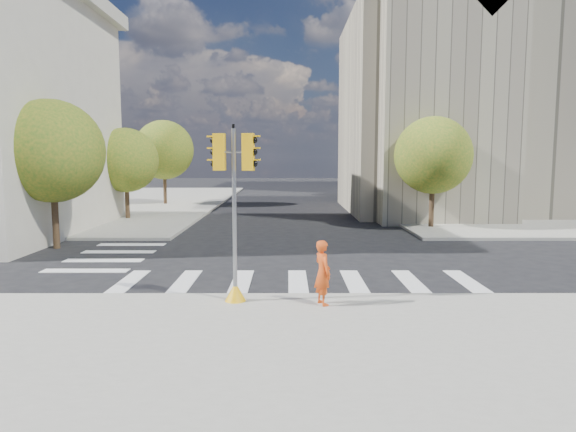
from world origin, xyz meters
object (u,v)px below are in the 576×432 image
(lamp_far, at_px, (382,150))
(lamp_near, at_px, (423,147))
(traffic_signal, at_px, (235,227))
(photographer, at_px, (323,273))

(lamp_far, bearing_deg, lamp_near, -90.00)
(lamp_far, distance_m, traffic_signal, 34.29)
(lamp_near, xyz_separation_m, photographer, (-7.52, -19.10, -3.59))
(lamp_near, relative_size, photographer, 4.80)
(lamp_far, bearing_deg, photographer, -102.80)
(lamp_far, height_order, photographer, lamp_far)
(lamp_near, relative_size, traffic_signal, 1.75)
(traffic_signal, relative_size, photographer, 2.75)
(lamp_near, bearing_deg, photographer, -111.49)
(lamp_far, xyz_separation_m, photographer, (-7.52, -33.10, -3.59))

